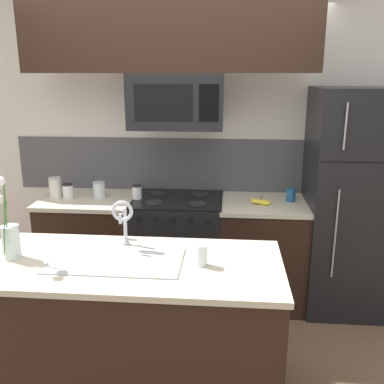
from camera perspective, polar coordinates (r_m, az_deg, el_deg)
The scene contains 20 objects.
ground_plane at distance 3.25m, azimuth -3.79°, elevation -21.39°, with size 10.00×10.00×0.00m, color brown.
rear_partition at distance 3.90m, azimuth 3.09°, elevation 5.90°, with size 5.20×0.10×2.60m, color silver.
splash_band at distance 3.90m, azimuth -1.39°, elevation 3.66°, with size 3.04×0.01×0.48m, color #4C4C51.
back_counter_left at distance 3.96m, azimuth -13.16°, elevation -7.07°, with size 0.82×0.65×0.91m.
back_counter_right at distance 3.79m, azimuth 9.30°, elevation -7.93°, with size 0.73×0.65×0.91m.
stove_range at distance 3.80m, azimuth -1.86°, elevation -7.58°, with size 0.76×0.64×0.93m.
microwave at distance 3.48m, azimuth -2.09°, elevation 12.01°, with size 0.74×0.40×0.43m.
upper_cabinet_band at distance 3.46m, azimuth -3.02°, elevation 20.52°, with size 2.25×0.34×0.60m, color black.
refrigerator at distance 3.79m, azimuth 21.05°, elevation -1.27°, with size 0.81×0.74×1.85m.
storage_jar_tall at distance 3.90m, azimuth -17.76°, elevation 0.60°, with size 0.11×0.11×0.17m.
storage_jar_medium at distance 3.84m, azimuth -16.22°, elevation 0.14°, with size 0.09×0.09×0.13m.
storage_jar_short at distance 3.79m, azimuth -12.27°, elevation 0.30°, with size 0.10×0.10×0.14m.
storage_jar_squat at distance 3.66m, azimuth -7.34°, elevation -0.07°, with size 0.08×0.08×0.13m.
banana_bunch at distance 3.57m, azimuth 9.16°, elevation -1.28°, with size 0.19×0.12×0.08m.
coffee_tin at distance 3.69m, azimuth 13.06°, elevation -0.38°, with size 0.08×0.08×0.11m, color #1E5184.
island_counter at distance 2.73m, azimuth -8.37°, elevation -17.81°, with size 1.79×0.78×0.91m.
kitchen_sink at distance 2.56m, azimuth -10.02°, elevation -10.44°, with size 0.76×0.41×0.16m.
sink_faucet at distance 2.64m, azimuth -9.15°, elevation -3.31°, with size 0.14×0.14×0.31m.
drinking_glass at distance 2.41m, azimuth 1.29°, elevation -8.42°, with size 0.07×0.07×0.12m.
flower_vase at distance 2.68m, azimuth -23.17°, elevation -5.33°, with size 0.13×0.16×0.50m.
Camera 1 is at (0.42, -2.57, 1.95)m, focal length 40.00 mm.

